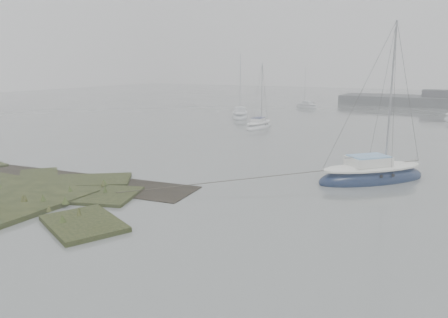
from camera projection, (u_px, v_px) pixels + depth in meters
ground at (308, 128)px, 43.72m from camera, size 160.00×160.00×0.00m
sailboat_main at (371, 176)px, 23.87m from camera, size 6.02×6.16×9.16m
sailboat_white at (259, 126)px, 43.69m from camera, size 1.64×4.88×6.86m
sailboat_far_a at (240, 115)px, 52.18m from camera, size 4.17×5.95×8.06m
sailboat_far_c at (307, 106)px, 64.06m from camera, size 4.53×3.66×6.29m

